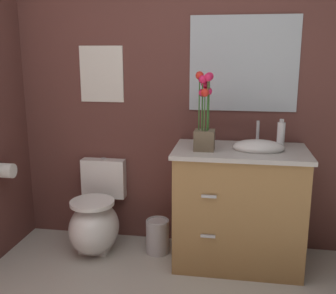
% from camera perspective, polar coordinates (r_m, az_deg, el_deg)
% --- Properties ---
extents(wall_back, '(4.06, 0.05, 2.50)m').
position_cam_1_polar(wall_back, '(3.14, 5.54, 8.03)').
color(wall_back, brown).
rests_on(wall_back, ground_plane).
extents(toilet, '(0.38, 0.59, 0.69)m').
position_cam_1_polar(toilet, '(3.27, -10.18, -10.18)').
color(toilet, white).
rests_on(toilet, ground_plane).
extents(vanity_cabinet, '(0.94, 0.56, 1.05)m').
position_cam_1_polar(vanity_cabinet, '(3.00, 10.00, -8.19)').
color(vanity_cabinet, '#9E7242').
rests_on(vanity_cabinet, ground_plane).
extents(flower_vase, '(0.14, 0.14, 0.54)m').
position_cam_1_polar(flower_vase, '(2.77, 5.22, 3.71)').
color(flower_vase, brown).
rests_on(flower_vase, vanity_cabinet).
extents(soap_bottle, '(0.06, 0.06, 0.21)m').
position_cam_1_polar(soap_bottle, '(2.96, 15.72, 1.70)').
color(soap_bottle, white).
rests_on(soap_bottle, vanity_cabinet).
extents(trash_bin, '(0.18, 0.18, 0.27)m').
position_cam_1_polar(trash_bin, '(3.21, -1.48, -12.50)').
color(trash_bin, '#B7B7BC').
rests_on(trash_bin, ground_plane).
extents(wall_poster, '(0.35, 0.01, 0.44)m').
position_cam_1_polar(wall_poster, '(3.26, -9.40, 10.16)').
color(wall_poster, silver).
extents(wall_mirror, '(0.80, 0.01, 0.70)m').
position_cam_1_polar(wall_mirror, '(3.09, 10.67, 11.50)').
color(wall_mirror, '#B2BCC6').
extents(toilet_paper_roll, '(0.11, 0.11, 0.11)m').
position_cam_1_polar(toilet_paper_roll, '(3.21, -21.93, -3.11)').
color(toilet_paper_roll, white).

